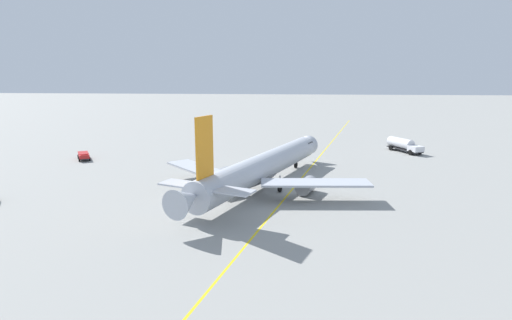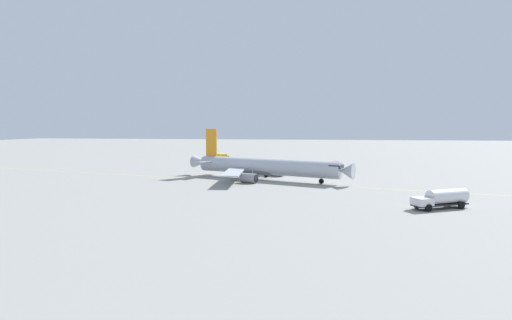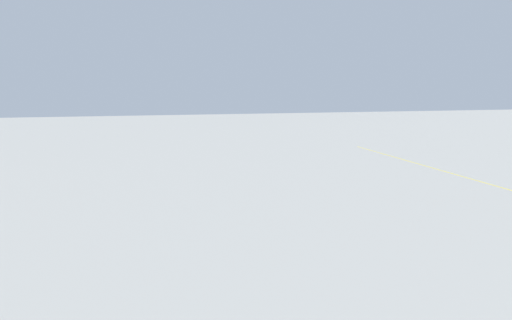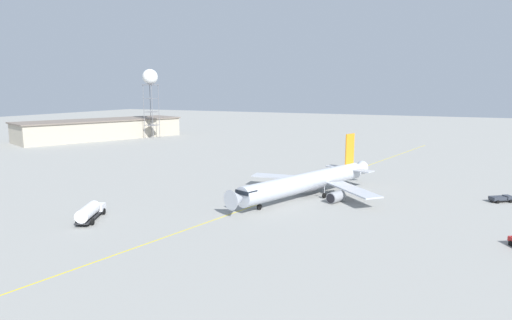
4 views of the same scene
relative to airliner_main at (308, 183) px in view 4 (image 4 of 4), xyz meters
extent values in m
plane|color=gray|center=(-4.59, 1.64, -2.90)|extent=(600.00, 600.00, 0.00)
cylinder|color=#B2B7C1|center=(-0.52, 0.19, 0.18)|extent=(34.65, 15.72, 3.76)
cone|color=#B2B7C1|center=(-18.32, 6.70, 0.18)|extent=(4.04, 4.38, 3.57)
cone|color=#B2B7C1|center=(17.57, -6.42, 0.48)|extent=(4.85, 4.37, 3.20)
cube|color=black|center=(-16.26, 5.94, 1.02)|extent=(3.35, 3.83, 0.70)
ellipsoid|color=slate|center=(1.15, -0.42, -0.86)|extent=(13.17, 7.57, 2.07)
cube|color=orange|center=(14.16, -5.18, 5.46)|extent=(3.09, 1.32, 6.82)
cube|color=#B2B7C1|center=(13.05, -8.22, 0.93)|extent=(4.15, 5.56, 0.20)
cube|color=#B2B7C1|center=(15.27, -2.13, 0.93)|extent=(4.15, 5.56, 0.20)
cube|color=#B2B7C1|center=(-0.37, -9.38, -0.48)|extent=(12.73, 12.56, 0.28)
cube|color=#B2B7C1|center=(5.76, 7.41, -0.48)|extent=(5.11, 14.41, 0.28)
cylinder|color=gray|center=(-2.19, -6.46, -1.79)|extent=(4.06, 3.21, 2.12)
cylinder|color=black|center=(-3.90, -5.83, -1.79)|extent=(0.76, 1.75, 1.80)
cylinder|color=gray|center=(2.49, 6.35, -1.79)|extent=(4.06, 3.21, 2.12)
cylinder|color=black|center=(0.78, 6.97, -1.79)|extent=(0.76, 1.75, 1.80)
cylinder|color=#9EA0A5|center=(-13.19, 4.82, -1.42)|extent=(0.20, 0.20, 1.87)
cylinder|color=black|center=(-13.19, 4.82, -2.35)|extent=(1.14, 0.66, 1.10)
cylinder|color=#9EA0A5|center=(0.03, -3.50, -1.42)|extent=(0.20, 0.20, 1.87)
cylinder|color=black|center=(0.03, -3.50, -2.35)|extent=(1.14, 0.66, 1.10)
cylinder|color=#9EA0A5|center=(2.28, 2.66, -1.42)|extent=(0.20, 0.20, 1.87)
cylinder|color=black|center=(2.28, 2.66, -2.35)|extent=(1.14, 0.66, 1.10)
cylinder|color=black|center=(-15.19, -34.71, -2.52)|extent=(0.79, 0.64, 0.76)
cube|color=#232326|center=(11.55, -35.46, -2.48)|extent=(3.68, 4.34, 0.20)
cube|color=#2D333D|center=(12.41, -36.67, -2.03)|extent=(2.19, 2.07, 0.70)
cube|color=black|center=(12.72, -37.11, -1.93)|extent=(1.27, 0.93, 0.39)
cube|color=#2D333D|center=(11.13, -34.86, -2.08)|extent=(3.05, 3.29, 0.60)
cylinder|color=black|center=(13.14, -36.16, -2.58)|extent=(0.60, 0.68, 0.64)
cylinder|color=black|center=(11.68, -37.19, -2.58)|extent=(0.60, 0.68, 0.64)
cylinder|color=black|center=(11.50, -33.83, -2.58)|extent=(0.60, 0.68, 0.64)
cylinder|color=black|center=(10.04, -34.86, -2.58)|extent=(0.60, 0.68, 0.64)
cube|color=#232326|center=(-30.62, 27.91, -2.25)|extent=(8.95, 5.95, 0.20)
cube|color=silver|center=(-27.68, 29.42, -1.60)|extent=(3.24, 3.25, 1.10)
cube|color=black|center=(-26.71, 29.92, -1.44)|extent=(1.00, 1.85, 0.62)
cylinder|color=silver|center=(-31.78, 27.31, -1.09)|extent=(6.67, 4.82, 2.12)
cylinder|color=black|center=(-28.37, 30.43, -2.35)|extent=(1.11, 0.75, 1.10)
cylinder|color=black|center=(-27.26, 28.27, -2.35)|extent=(1.11, 0.75, 1.10)
cylinder|color=black|center=(-33.74, 27.67, -2.35)|extent=(1.11, 0.75, 1.10)
cylinder|color=black|center=(-32.63, 25.51, -2.35)|extent=(1.11, 0.75, 1.10)
cylinder|color=slate|center=(75.35, 98.75, 8.78)|extent=(0.24, 0.24, 23.36)
cylinder|color=slate|center=(70.74, 98.75, 8.78)|extent=(0.24, 0.24, 23.36)
cylinder|color=slate|center=(70.74, 94.13, 8.78)|extent=(0.24, 0.24, 23.36)
cylinder|color=slate|center=(75.35, 94.13, 8.78)|extent=(0.24, 0.24, 23.36)
cube|color=slate|center=(73.04, 96.44, 2.94)|extent=(4.81, 4.81, 0.16)
cube|color=slate|center=(73.04, 96.44, 8.78)|extent=(4.81, 4.81, 0.16)
cube|color=slate|center=(73.04, 96.44, 14.62)|extent=(4.81, 4.81, 0.16)
cube|color=slate|center=(73.04, 96.44, 20.60)|extent=(5.41, 5.41, 0.30)
sphere|color=white|center=(73.04, 96.44, 24.06)|extent=(6.62, 6.62, 6.62)
cube|color=#B2A893|center=(61.93, 115.55, 1.11)|extent=(70.84, 43.53, 8.02)
cube|color=#72665B|center=(61.93, 115.55, 5.37)|extent=(72.40, 45.09, 0.50)
cube|color=yellow|center=(2.43, 4.02, -2.90)|extent=(190.75, 40.42, 0.01)
camera|label=1|loc=(56.44, 4.79, 13.10)|focal=28.07mm
camera|label=2|loc=(-12.65, 88.59, 9.24)|focal=27.05mm
camera|label=3|loc=(-31.15, 62.18, 11.52)|focal=41.47mm
camera|label=4|loc=(-82.75, -26.73, 18.76)|focal=30.50mm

